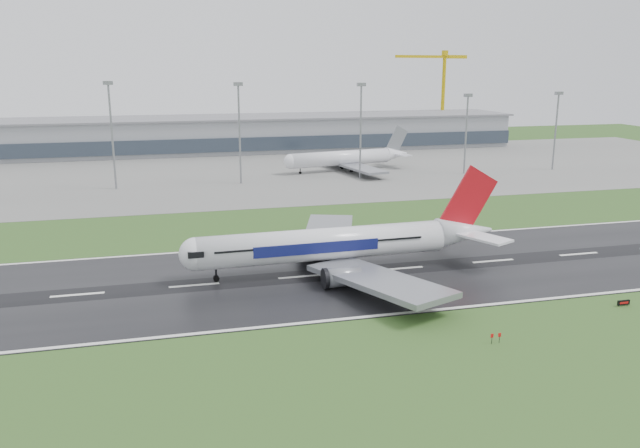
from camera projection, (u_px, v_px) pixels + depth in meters
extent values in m
plane|color=#294C1B|center=(401.00, 269.00, 124.79)|extent=(520.00, 520.00, 0.00)
cube|color=black|center=(401.00, 269.00, 124.77)|extent=(400.00, 45.00, 0.10)
cube|color=slate|center=(282.00, 170.00, 242.32)|extent=(400.00, 130.00, 0.08)
cube|color=gray|center=(257.00, 134.00, 296.92)|extent=(240.00, 36.00, 15.00)
cylinder|color=gray|center=(112.00, 138.00, 200.81)|extent=(0.64, 0.64, 32.86)
cylinder|color=gray|center=(240.00, 136.00, 210.46)|extent=(0.64, 0.64, 32.24)
cylinder|color=gray|center=(361.00, 133.00, 220.51)|extent=(0.64, 0.64, 31.77)
cylinder|color=gray|center=(466.00, 136.00, 230.53)|extent=(0.64, 0.64, 27.74)
cylinder|color=gray|center=(555.00, 133.00, 239.25)|extent=(0.64, 0.64, 28.07)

